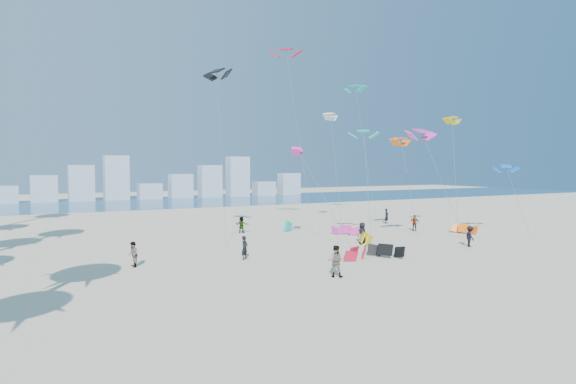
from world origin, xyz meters
name	(u,v)px	position (x,y,z in m)	size (l,w,h in m)	color
ground	(398,311)	(0.00, 0.00, 0.00)	(220.00, 220.00, 0.00)	beige
ocean	(118,204)	(0.00, 72.00, 0.01)	(220.00, 220.00, 0.00)	navy
kitesurfer_near	(245,248)	(-1.16, 14.57, 0.82)	(0.59, 0.39, 1.63)	black
kitesurfer_mid	(335,261)	(1.34, 7.06, 0.93)	(0.90, 0.70, 1.86)	gray
kitesurfers_far	(337,231)	(9.36, 18.84, 0.82)	(30.58, 17.61, 1.75)	black
grounded_kites	(365,237)	(10.95, 17.06, 0.43)	(19.18, 19.34, 0.92)	red
flying_kites	(351,106)	(13.47, 22.81, 12.25)	(27.88, 24.96, 18.60)	#E432B4
distant_skyline	(102,184)	(-1.19, 82.00, 3.09)	(85.00, 3.00, 8.40)	#9EADBF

